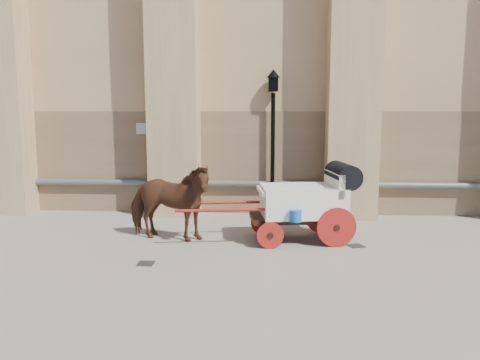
{
  "coord_description": "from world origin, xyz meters",
  "views": [
    {
      "loc": [
        1.75,
        -9.64,
        2.95
      ],
      "look_at": [
        1.05,
        0.97,
        1.43
      ],
      "focal_mm": 35.0,
      "sensor_mm": 36.0,
      "label": 1
    }
  ],
  "objects": [
    {
      "name": "ground",
      "position": [
        0.0,
        0.0,
        0.0
      ],
      "size": [
        90.0,
        90.0,
        0.0
      ],
      "primitive_type": "plane",
      "color": "gray",
      "rests_on": "ground"
    },
    {
      "name": "horse",
      "position": [
        -0.6,
        0.88,
        0.91
      ],
      "size": [
        2.29,
        1.36,
        1.81
      ],
      "primitive_type": "imported",
      "rotation": [
        0.0,
        0.0,
        1.38
      ],
      "color": "brown",
      "rests_on": "ground"
    },
    {
      "name": "carriage",
      "position": [
        2.63,
        1.1,
        0.98
      ],
      "size": [
        4.25,
        1.71,
        1.81
      ],
      "rotation": [
        0.0,
        0.0,
        0.15
      ],
      "color": "black",
      "rests_on": "ground"
    },
    {
      "name": "street_lamp",
      "position": [
        1.8,
        3.78,
        2.23
      ],
      "size": [
        0.39,
        0.39,
        4.17
      ],
      "color": "black",
      "rests_on": "ground"
    },
    {
      "name": "drain_grate_near",
      "position": [
        -0.69,
        -0.88,
        0.01
      ],
      "size": [
        0.32,
        0.32,
        0.01
      ],
      "primitive_type": "cube",
      "rotation": [
        0.0,
        0.0,
        -0.01
      ],
      "color": "black",
      "rests_on": "ground"
    },
    {
      "name": "drain_grate_far",
      "position": [
        3.67,
        0.66,
        0.01
      ],
      "size": [
        0.41,
        0.41,
        0.01
      ],
      "primitive_type": "cube",
      "rotation": [
        0.0,
        0.0,
        0.34
      ],
      "color": "black",
      "rests_on": "ground"
    }
  ]
}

